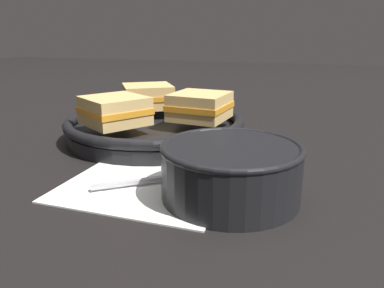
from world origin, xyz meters
TOP-DOWN VIEW (x-y plane):
  - ground_plane at (0.00, 0.00)m, footprint 4.00×4.00m
  - napkin at (-0.00, -0.03)m, footprint 0.21×0.18m
  - soup_bowl at (0.11, -0.04)m, footprint 0.17×0.17m
  - spoon at (0.02, -0.01)m, footprint 0.12×0.10m
  - skillet at (-0.08, 0.18)m, footprint 0.37×0.40m
  - sandwich_near_left at (-0.12, 0.10)m, footprint 0.13×0.13m
  - sandwich_near_right at (0.01, 0.18)m, footprint 0.11×0.11m
  - sandwich_far_left at (-0.12, 0.25)m, footprint 0.13×0.13m

SIDE VIEW (x-z plane):
  - ground_plane at x=0.00m, z-range 0.00..0.00m
  - napkin at x=0.00m, z-range 0.00..0.00m
  - spoon at x=0.02m, z-range 0.00..0.01m
  - skillet at x=-0.08m, z-range 0.00..0.04m
  - soup_bowl at x=0.11m, z-range 0.00..0.07m
  - sandwich_near_left at x=-0.12m, z-range 0.04..0.09m
  - sandwich_near_right at x=0.01m, z-range 0.04..0.09m
  - sandwich_far_left at x=-0.12m, z-range 0.04..0.09m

